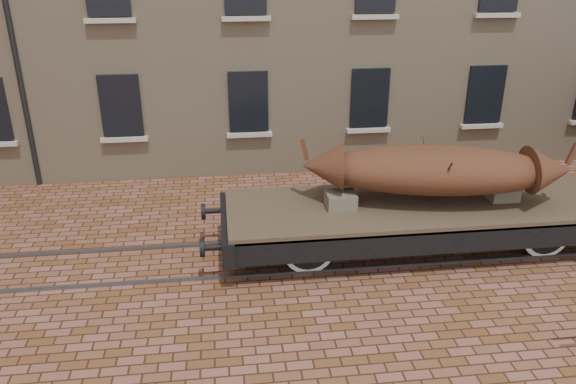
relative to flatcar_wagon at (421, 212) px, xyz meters
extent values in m
plane|color=brown|center=(-0.90, 0.00, -0.89)|extent=(90.00, 90.00, 0.00)
cube|color=black|center=(-6.90, 4.96, 1.31)|extent=(1.10, 0.12, 1.70)
cube|color=#BBB2A6|center=(-6.90, 4.90, 0.36)|extent=(1.30, 0.18, 0.12)
cube|color=black|center=(-3.40, 4.96, 1.31)|extent=(1.10, 0.12, 1.70)
cube|color=#BBB2A6|center=(-3.40, 4.90, 0.36)|extent=(1.30, 0.18, 0.12)
cube|color=black|center=(0.10, 4.96, 1.31)|extent=(1.10, 0.12, 1.70)
cube|color=#BBB2A6|center=(0.10, 4.90, 0.36)|extent=(1.30, 0.18, 0.12)
cube|color=black|center=(3.60, 4.96, 1.31)|extent=(1.10, 0.12, 1.70)
cube|color=#BBB2A6|center=(3.60, 4.90, 0.36)|extent=(1.30, 0.18, 0.12)
cube|color=#BBB2A6|center=(-6.90, 4.90, 3.56)|extent=(1.30, 0.18, 0.12)
cube|color=#BBB2A6|center=(-3.40, 4.90, 3.56)|extent=(1.30, 0.18, 0.12)
cube|color=#BBB2A6|center=(0.10, 4.90, 3.56)|extent=(1.30, 0.18, 0.12)
cube|color=#BBB2A6|center=(3.60, 4.90, 3.56)|extent=(1.30, 0.18, 0.12)
cube|color=#59595E|center=(-0.90, -0.72, -0.86)|extent=(30.00, 0.08, 0.06)
cube|color=#59595E|center=(-0.90, 0.72, -0.86)|extent=(30.00, 0.08, 0.06)
cube|color=#4C3E31|center=(0.00, 0.00, 0.16)|extent=(8.38, 2.46, 0.13)
cube|color=black|center=(0.00, -1.14, -0.11)|extent=(8.38, 0.18, 0.50)
cube|color=black|center=(0.00, 1.14, -0.11)|extent=(8.38, 0.18, 0.50)
cube|color=black|center=(-4.19, 0.00, -0.11)|extent=(0.25, 2.57, 0.50)
cylinder|color=black|center=(-4.50, -0.84, -0.11)|extent=(0.39, 0.11, 0.11)
cylinder|color=black|center=(-4.69, -0.84, -0.11)|extent=(0.09, 0.36, 0.36)
cylinder|color=black|center=(-4.50, 0.84, -0.11)|extent=(0.39, 0.11, 0.11)
cylinder|color=black|center=(-4.69, 0.84, -0.11)|extent=(0.09, 0.36, 0.36)
cylinder|color=black|center=(-2.57, 0.00, -0.36)|extent=(0.11, 2.12, 0.11)
cylinder|color=white|center=(-2.57, -0.72, -0.36)|extent=(1.07, 0.08, 1.07)
cylinder|color=black|center=(-2.57, -0.72, -0.36)|extent=(0.88, 0.11, 0.88)
cube|color=black|center=(-2.57, -0.85, -0.09)|extent=(1.01, 0.09, 0.11)
cylinder|color=white|center=(-2.57, 0.72, -0.36)|extent=(1.07, 0.08, 1.07)
cylinder|color=black|center=(-2.57, 0.72, -0.36)|extent=(0.88, 0.11, 0.88)
cube|color=black|center=(-2.57, 0.85, -0.09)|extent=(1.01, 0.09, 0.11)
cylinder|color=black|center=(2.57, 0.00, -0.36)|extent=(0.11, 2.12, 0.11)
cylinder|color=white|center=(2.57, -0.72, -0.36)|extent=(1.07, 0.08, 1.07)
cylinder|color=black|center=(2.57, -0.72, -0.36)|extent=(0.88, 0.11, 0.88)
cube|color=black|center=(2.57, -0.85, -0.09)|extent=(1.01, 0.09, 0.11)
cylinder|color=white|center=(2.57, 0.72, -0.36)|extent=(1.07, 0.08, 1.07)
cylinder|color=black|center=(2.57, 0.72, -0.36)|extent=(0.88, 0.11, 0.88)
cube|color=black|center=(2.57, 0.85, -0.09)|extent=(1.01, 0.09, 0.11)
cube|color=black|center=(0.00, 0.00, -0.28)|extent=(4.47, 0.07, 0.07)
cube|color=#6D6552|center=(-1.79, 0.00, 0.38)|extent=(0.61, 0.56, 0.31)
cube|color=#6D6552|center=(1.79, 0.00, 0.38)|extent=(0.61, 0.56, 0.31)
ellipsoid|color=#542719|center=(0.21, 0.00, 0.96)|extent=(5.18, 2.39, 1.00)
cone|color=#542719|center=(-2.11, 0.41, 1.00)|extent=(1.01, 1.08, 0.95)
cube|color=#542719|center=(-2.50, 0.48, 1.37)|extent=(0.21, 0.14, 0.48)
cone|color=#542719|center=(2.54, -0.41, 1.00)|extent=(1.01, 1.08, 0.95)
cube|color=#542719|center=(2.92, -0.48, 1.37)|extent=(0.21, 0.14, 0.48)
cylinder|color=#452F21|center=(0.21, -0.40, 0.83)|extent=(0.04, 0.85, 1.23)
cylinder|color=#452F21|center=(0.21, 0.40, 0.83)|extent=(0.04, 0.85, 1.23)
camera|label=1|loc=(-4.23, -10.55, 5.19)|focal=35.00mm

